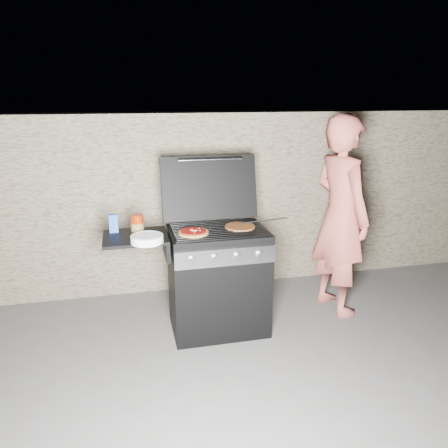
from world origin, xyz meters
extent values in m
plane|color=#54504C|center=(0.00, 0.00, 0.00)|extent=(50.00, 50.00, 0.00)
cube|color=gray|center=(0.00, 1.05, 0.90)|extent=(8.00, 0.35, 1.80)
cylinder|color=#B86C2F|center=(0.19, 0.00, 0.92)|extent=(0.28, 0.28, 0.01)
cylinder|color=maroon|center=(-0.65, 0.06, 0.98)|extent=(0.13, 0.13, 0.16)
cube|color=#264CB4|center=(-0.83, 0.13, 0.98)|extent=(0.07, 0.04, 0.15)
cylinder|color=white|center=(-0.59, -0.18, 0.93)|extent=(0.30, 0.30, 0.06)
imported|color=#B75247|center=(1.16, 0.12, 0.91)|extent=(0.55, 0.73, 1.82)
cylinder|color=black|center=(0.37, 0.00, 0.95)|extent=(0.39, 0.18, 0.09)
camera|label=1|loc=(-0.73, -3.34, 1.99)|focal=35.00mm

